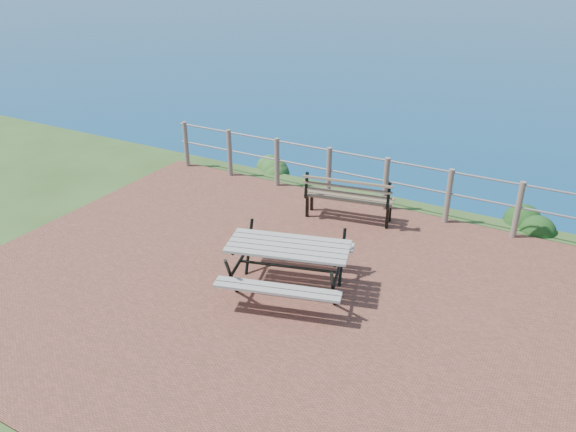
# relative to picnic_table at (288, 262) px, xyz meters

# --- Properties ---
(ground) EXTENTS (10.00, 7.00, 0.12)m
(ground) POSITION_rel_picnic_table_xyz_m (0.26, -0.13, -0.46)
(ground) COLOR brown
(ground) RESTS_ON ground
(safety_railing) EXTENTS (9.40, 0.10, 1.00)m
(safety_railing) POSITION_rel_picnic_table_xyz_m (0.26, 3.22, 0.12)
(safety_railing) COLOR #6B5B4C
(safety_railing) RESTS_ON ground
(picnic_table) EXTENTS (1.81, 1.42, 0.71)m
(picnic_table) POSITION_rel_picnic_table_xyz_m (0.00, 0.00, 0.00)
(picnic_table) COLOR gray
(picnic_table) RESTS_ON ground
(park_bench) EXTENTS (1.61, 0.66, 0.88)m
(park_bench) POSITION_rel_picnic_table_xyz_m (-0.16, 2.50, 0.12)
(park_bench) COLOR brown
(park_bench) RESTS_ON ground
(shrub_lip_west) EXTENTS (0.76, 0.76, 0.49)m
(shrub_lip_west) POSITION_rel_picnic_table_xyz_m (-2.61, 3.97, -0.46)
(shrub_lip_west) COLOR #25511E
(shrub_lip_west) RESTS_ON ground
(shrub_lip_east) EXTENTS (0.70, 0.70, 0.41)m
(shrub_lip_east) POSITION_rel_picnic_table_xyz_m (2.67, 3.94, -0.46)
(shrub_lip_east) COLOR #133F16
(shrub_lip_east) RESTS_ON ground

